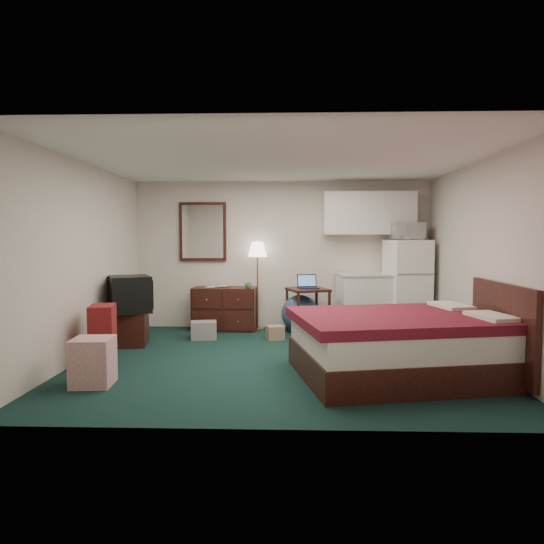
{
  "coord_description": "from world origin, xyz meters",
  "views": [
    {
      "loc": [
        0.11,
        -6.04,
        1.54
      ],
      "look_at": [
        -0.11,
        0.38,
        1.09
      ],
      "focal_mm": 32.0,
      "sensor_mm": 36.0,
      "label": 1
    }
  ],
  "objects_px": {
    "desk": "(308,311)",
    "tv_stand": "(130,328)",
    "kitchen_counter": "(365,303)",
    "fridge": "(407,286)",
    "suitcase": "(103,335)",
    "dresser": "(225,309)",
    "bed": "(398,346)",
    "floor_lamp": "(258,286)"
  },
  "relations": [
    {
      "from": "desk",
      "to": "tv_stand",
      "type": "distance_m",
      "value": 2.75
    },
    {
      "from": "desk",
      "to": "kitchen_counter",
      "type": "distance_m",
      "value": 0.98
    },
    {
      "from": "fridge",
      "to": "desk",
      "type": "bearing_deg",
      "value": 176.5
    },
    {
      "from": "desk",
      "to": "suitcase",
      "type": "bearing_deg",
      "value": -162.21
    },
    {
      "from": "dresser",
      "to": "kitchen_counter",
      "type": "height_order",
      "value": "kitchen_counter"
    },
    {
      "from": "bed",
      "to": "tv_stand",
      "type": "bearing_deg",
      "value": 145.72
    },
    {
      "from": "kitchen_counter",
      "to": "fridge",
      "type": "distance_m",
      "value": 0.73
    },
    {
      "from": "floor_lamp",
      "to": "suitcase",
      "type": "relative_size",
      "value": 2.04
    },
    {
      "from": "floor_lamp",
      "to": "fridge",
      "type": "height_order",
      "value": "fridge"
    },
    {
      "from": "fridge",
      "to": "bed",
      "type": "bearing_deg",
      "value": -115.93
    },
    {
      "from": "floor_lamp",
      "to": "tv_stand",
      "type": "distance_m",
      "value": 2.23
    },
    {
      "from": "floor_lamp",
      "to": "fridge",
      "type": "distance_m",
      "value": 2.46
    },
    {
      "from": "bed",
      "to": "tv_stand",
      "type": "xyz_separation_m",
      "value": [
        -3.5,
        1.48,
        -0.1
      ]
    },
    {
      "from": "suitcase",
      "to": "tv_stand",
      "type": "bearing_deg",
      "value": 78.61
    },
    {
      "from": "bed",
      "to": "suitcase",
      "type": "height_order",
      "value": "suitcase"
    },
    {
      "from": "tv_stand",
      "to": "suitcase",
      "type": "height_order",
      "value": "suitcase"
    },
    {
      "from": "desk",
      "to": "bed",
      "type": "bearing_deg",
      "value": -88.55
    },
    {
      "from": "floor_lamp",
      "to": "bed",
      "type": "relative_size",
      "value": 0.69
    },
    {
      "from": "kitchen_counter",
      "to": "bed",
      "type": "bearing_deg",
      "value": -97.33
    },
    {
      "from": "bed",
      "to": "dresser",
      "type": "bearing_deg",
      "value": 119.02
    },
    {
      "from": "bed",
      "to": "floor_lamp",
      "type": "bearing_deg",
      "value": 110.88
    },
    {
      "from": "desk",
      "to": "suitcase",
      "type": "height_order",
      "value": "desk"
    },
    {
      "from": "floor_lamp",
      "to": "fridge",
      "type": "bearing_deg",
      "value": -3.97
    },
    {
      "from": "bed",
      "to": "kitchen_counter",
      "type": "bearing_deg",
      "value": 77.67
    },
    {
      "from": "tv_stand",
      "to": "suitcase",
      "type": "bearing_deg",
      "value": -98.3
    },
    {
      "from": "desk",
      "to": "bed",
      "type": "xyz_separation_m",
      "value": [
        0.91,
        -2.38,
        -0.02
      ]
    },
    {
      "from": "kitchen_counter",
      "to": "suitcase",
      "type": "relative_size",
      "value": 1.28
    },
    {
      "from": "floor_lamp",
      "to": "desk",
      "type": "xyz_separation_m",
      "value": [
        0.83,
        -0.37,
        -0.37
      ]
    },
    {
      "from": "dresser",
      "to": "floor_lamp",
      "type": "distance_m",
      "value": 0.67
    },
    {
      "from": "desk",
      "to": "floor_lamp",
      "type": "bearing_deg",
      "value": 136.73
    },
    {
      "from": "fridge",
      "to": "suitcase",
      "type": "relative_size",
      "value": 2.08
    },
    {
      "from": "fridge",
      "to": "suitcase",
      "type": "height_order",
      "value": "fridge"
    },
    {
      "from": "bed",
      "to": "tv_stand",
      "type": "relative_size",
      "value": 4.05
    },
    {
      "from": "desk",
      "to": "tv_stand",
      "type": "relative_size",
      "value": 1.39
    },
    {
      "from": "desk",
      "to": "fridge",
      "type": "relative_size",
      "value": 0.49
    },
    {
      "from": "floor_lamp",
      "to": "kitchen_counter",
      "type": "xyz_separation_m",
      "value": [
        1.78,
        -0.14,
        -0.27
      ]
    },
    {
      "from": "floor_lamp",
      "to": "fridge",
      "type": "xyz_separation_m",
      "value": [
        2.45,
        -0.17,
        0.01
      ]
    },
    {
      "from": "dresser",
      "to": "suitcase",
      "type": "bearing_deg",
      "value": -115.37
    },
    {
      "from": "fridge",
      "to": "bed",
      "type": "distance_m",
      "value": 2.71
    },
    {
      "from": "floor_lamp",
      "to": "suitcase",
      "type": "bearing_deg",
      "value": -126.96
    },
    {
      "from": "kitchen_counter",
      "to": "bed",
      "type": "xyz_separation_m",
      "value": [
        -0.04,
        -2.61,
        -0.12
      ]
    },
    {
      "from": "floor_lamp",
      "to": "kitchen_counter",
      "type": "distance_m",
      "value": 1.81
    }
  ]
}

